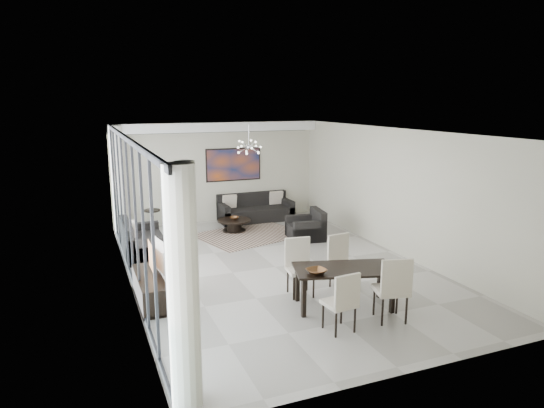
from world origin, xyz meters
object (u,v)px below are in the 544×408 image
coffee_table (234,225)px  sofa_main (255,211)px  television (157,259)px  tv_console (150,289)px  dining_table (344,273)px

coffee_table → sofa_main: sofa_main is taller
television → tv_console: bearing=81.5°
sofa_main → television: (-3.63, -4.93, 0.51)m
tv_console → coffee_table: bearing=54.8°
coffee_table → television: television is taller
dining_table → coffee_table: bearing=92.6°
tv_console → dining_table: 3.43m
sofa_main → dining_table: bearing=-96.3°
dining_table → tv_console: bearing=154.6°
sofa_main → dining_table: 6.45m
tv_console → dining_table: dining_table is taller
coffee_table → dining_table: (0.25, -5.47, 0.44)m
dining_table → television: bearing=153.3°
tv_console → television: bearing=2.0°
sofa_main → dining_table: size_ratio=1.17×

